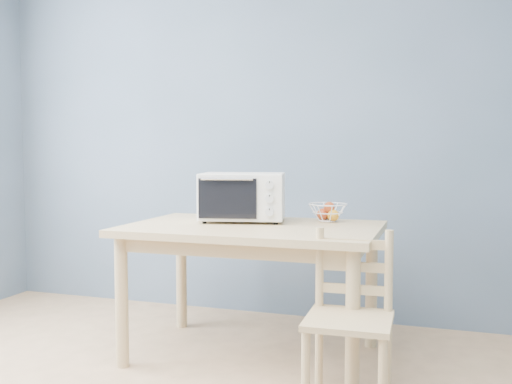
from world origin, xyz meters
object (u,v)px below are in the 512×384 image
(dining_table, at_px, (253,243))
(toaster_oven, at_px, (239,196))
(fruit_basket, at_px, (328,212))
(dining_chair, at_px, (350,322))

(dining_table, relative_size, toaster_oven, 2.57)
(toaster_oven, distance_m, fruit_basket, 0.53)
(fruit_basket, xyz_separation_m, dining_chair, (0.25, -0.79, -0.41))
(toaster_oven, bearing_deg, dining_table, -60.00)
(fruit_basket, bearing_deg, toaster_oven, -162.12)
(toaster_oven, height_order, dining_chair, toaster_oven)
(dining_chair, bearing_deg, toaster_oven, 138.35)
(dining_table, height_order, dining_chair, dining_chair)
(dining_table, distance_m, dining_chair, 0.83)
(fruit_basket, height_order, dining_chair, fruit_basket)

